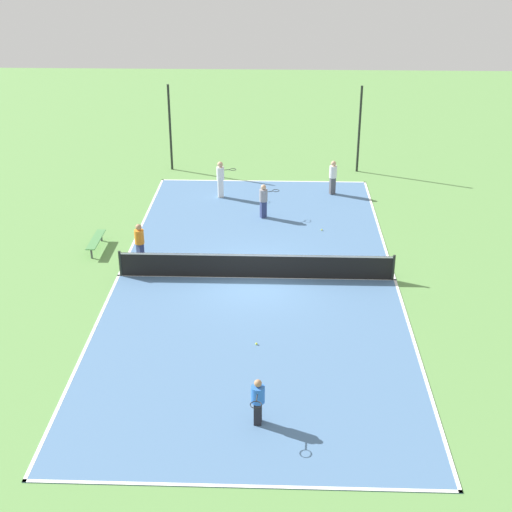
{
  "coord_description": "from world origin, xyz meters",
  "views": [
    {
      "loc": [
        0.8,
        -23.35,
        12.01
      ],
      "look_at": [
        0.0,
        0.0,
        0.9
      ],
      "focal_mm": 50.0,
      "sensor_mm": 36.0,
      "label": 1
    }
  ],
  "objects_px": {
    "player_far_white": "(333,175)",
    "tennis_ball_midcourt": "(345,269)",
    "player_center_orange": "(140,241)",
    "tennis_ball_far_baseline": "(256,344)",
    "player_baseline_gray": "(264,199)",
    "fence_post_back_right": "(359,130)",
    "fence_post_back_left": "(170,128)",
    "player_near_blue": "(258,399)",
    "player_near_white": "(221,177)",
    "tennis_net": "(256,265)",
    "tennis_ball_left_sideline": "(322,230)",
    "bench": "(96,240)"
  },
  "relations": [
    {
      "from": "bench",
      "to": "tennis_ball_left_sideline",
      "type": "height_order",
      "value": "bench"
    },
    {
      "from": "fence_post_back_right",
      "to": "tennis_ball_far_baseline",
      "type": "bearing_deg",
      "value": -105.42
    },
    {
      "from": "player_center_orange",
      "to": "tennis_ball_left_sideline",
      "type": "distance_m",
      "value": 7.89
    },
    {
      "from": "player_far_white",
      "to": "fence_post_back_left",
      "type": "distance_m",
      "value": 9.01
    },
    {
      "from": "player_center_orange",
      "to": "tennis_ball_far_baseline",
      "type": "distance_m",
      "value": 7.42
    },
    {
      "from": "fence_post_back_left",
      "to": "player_baseline_gray",
      "type": "bearing_deg",
      "value": -52.75
    },
    {
      "from": "bench",
      "to": "tennis_ball_midcourt",
      "type": "relative_size",
      "value": 28.81
    },
    {
      "from": "player_near_blue",
      "to": "tennis_ball_midcourt",
      "type": "height_order",
      "value": "player_near_blue"
    },
    {
      "from": "bench",
      "to": "player_center_orange",
      "type": "bearing_deg",
      "value": -120.0
    },
    {
      "from": "bench",
      "to": "player_baseline_gray",
      "type": "height_order",
      "value": "player_baseline_gray"
    },
    {
      "from": "fence_post_back_left",
      "to": "fence_post_back_right",
      "type": "xyz_separation_m",
      "value": [
        9.72,
        0.0,
        0.0
      ]
    },
    {
      "from": "player_near_white",
      "to": "player_near_blue",
      "type": "height_order",
      "value": "player_near_white"
    },
    {
      "from": "tennis_ball_midcourt",
      "to": "fence_post_back_right",
      "type": "relative_size",
      "value": 0.02
    },
    {
      "from": "player_near_blue",
      "to": "player_far_white",
      "type": "bearing_deg",
      "value": 172.93
    },
    {
      "from": "bench",
      "to": "tennis_ball_left_sideline",
      "type": "xyz_separation_m",
      "value": [
        9.11,
        2.15,
        -0.34
      ]
    },
    {
      "from": "tennis_ball_left_sideline",
      "to": "fence_post_back_right",
      "type": "bearing_deg",
      "value": 74.45
    },
    {
      "from": "player_baseline_gray",
      "to": "tennis_ball_midcourt",
      "type": "height_order",
      "value": "player_baseline_gray"
    },
    {
      "from": "player_near_white",
      "to": "tennis_ball_far_baseline",
      "type": "xyz_separation_m",
      "value": [
        2.12,
        -12.9,
        -0.98
      ]
    },
    {
      "from": "player_far_white",
      "to": "tennis_ball_left_sideline",
      "type": "height_order",
      "value": "player_far_white"
    },
    {
      "from": "player_near_white",
      "to": "player_baseline_gray",
      "type": "distance_m",
      "value": 3.23
    },
    {
      "from": "player_center_orange",
      "to": "tennis_ball_far_baseline",
      "type": "bearing_deg",
      "value": -5.45
    },
    {
      "from": "tennis_net",
      "to": "tennis_ball_far_baseline",
      "type": "relative_size",
      "value": 148.6
    },
    {
      "from": "player_far_white",
      "to": "player_center_orange",
      "type": "bearing_deg",
      "value": 23.73
    },
    {
      "from": "tennis_ball_far_baseline",
      "to": "tennis_ball_midcourt",
      "type": "xyz_separation_m",
      "value": [
        3.17,
        5.36,
        0.0
      ]
    },
    {
      "from": "player_near_white",
      "to": "tennis_ball_far_baseline",
      "type": "height_order",
      "value": "player_near_white"
    },
    {
      "from": "player_far_white",
      "to": "fence_post_back_right",
      "type": "xyz_separation_m",
      "value": [
        1.51,
        3.49,
        1.27
      ]
    },
    {
      "from": "player_baseline_gray",
      "to": "fence_post_back_right",
      "type": "bearing_deg",
      "value": 28.63
    },
    {
      "from": "player_center_orange",
      "to": "player_near_blue",
      "type": "xyz_separation_m",
      "value": [
        4.81,
        -9.52,
        -0.14
      ]
    },
    {
      "from": "fence_post_back_left",
      "to": "fence_post_back_right",
      "type": "relative_size",
      "value": 1.0
    },
    {
      "from": "player_baseline_gray",
      "to": "player_center_orange",
      "type": "bearing_deg",
      "value": -159.98
    },
    {
      "from": "tennis_ball_left_sideline",
      "to": "player_center_orange",
      "type": "bearing_deg",
      "value": -155.11
    },
    {
      "from": "tennis_net",
      "to": "player_center_orange",
      "type": "distance_m",
      "value": 4.63
    },
    {
      "from": "player_center_orange",
      "to": "tennis_ball_midcourt",
      "type": "xyz_separation_m",
      "value": [
        7.81,
        -0.37,
        -0.86
      ]
    },
    {
      "from": "tennis_net",
      "to": "player_near_blue",
      "type": "bearing_deg",
      "value": -87.71
    },
    {
      "from": "fence_post_back_left",
      "to": "player_center_orange",
      "type": "bearing_deg",
      "value": -88.03
    },
    {
      "from": "tennis_ball_far_baseline",
      "to": "tennis_ball_midcourt",
      "type": "distance_m",
      "value": 6.23
    },
    {
      "from": "player_near_white",
      "to": "player_near_blue",
      "type": "distance_m",
      "value": 16.85
    },
    {
      "from": "player_near_blue",
      "to": "tennis_ball_left_sideline",
      "type": "bearing_deg",
      "value": 172.63
    },
    {
      "from": "player_near_blue",
      "to": "fence_post_back_right",
      "type": "relative_size",
      "value": 0.3
    },
    {
      "from": "player_baseline_gray",
      "to": "fence_post_back_right",
      "type": "xyz_separation_m",
      "value": [
        4.73,
        6.57,
        1.34
      ]
    },
    {
      "from": "fence_post_back_left",
      "to": "fence_post_back_right",
      "type": "height_order",
      "value": "same"
    },
    {
      "from": "player_far_white",
      "to": "tennis_ball_midcourt",
      "type": "xyz_separation_m",
      "value": [
        -0.01,
        -8.15,
        -0.9
      ]
    },
    {
      "from": "player_baseline_gray",
      "to": "tennis_ball_midcourt",
      "type": "relative_size",
      "value": 22.46
    },
    {
      "from": "tennis_net",
      "to": "player_far_white",
      "type": "distance_m",
      "value": 9.56
    },
    {
      "from": "tennis_net",
      "to": "player_near_white",
      "type": "bearing_deg",
      "value": 103.18
    },
    {
      "from": "player_center_orange",
      "to": "fence_post_back_left",
      "type": "bearing_deg",
      "value": 137.5
    },
    {
      "from": "player_near_blue",
      "to": "player_baseline_gray",
      "type": "bearing_deg",
      "value": -176.36
    },
    {
      "from": "fence_post_back_right",
      "to": "player_baseline_gray",
      "type": "bearing_deg",
      "value": -125.74
    },
    {
      "from": "player_far_white",
      "to": "player_baseline_gray",
      "type": "height_order",
      "value": "player_far_white"
    },
    {
      "from": "player_near_blue",
      "to": "player_near_white",
      "type": "bearing_deg",
      "value": -169.38
    }
  ]
}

